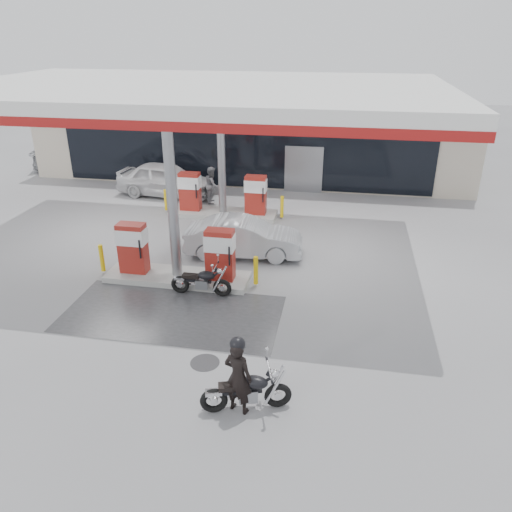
{
  "coord_description": "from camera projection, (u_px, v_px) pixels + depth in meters",
  "views": [
    {
      "loc": [
        4.93,
        -11.31,
        7.23
      ],
      "look_at": [
        2.58,
        1.62,
        1.2
      ],
      "focal_mm": 35.0,
      "sensor_mm": 36.0,
      "label": 1
    }
  ],
  "objects": [
    {
      "name": "ground",
      "position": [
        155.0,
        312.0,
        13.93
      ],
      "size": [
        90.0,
        90.0,
        0.0
      ],
      "primitive_type": "plane",
      "color": "gray",
      "rests_on": "ground"
    },
    {
      "name": "wet_patch",
      "position": [
        172.0,
        313.0,
        13.85
      ],
      "size": [
        6.0,
        3.0,
        0.0
      ],
      "primitive_type": "cube",
      "color": "#4C4C4F",
      "rests_on": "ground"
    },
    {
      "name": "drain_cover",
      "position": [
        205.0,
        363.0,
        11.82
      ],
      "size": [
        0.7,
        0.7,
        0.01
      ],
      "primitive_type": "cylinder",
      "color": "#38383A",
      "rests_on": "ground"
    },
    {
      "name": "store_building",
      "position": [
        257.0,
        132.0,
        27.34
      ],
      "size": [
        22.0,
        8.22,
        4.0
      ],
      "color": "#BFB4A0",
      "rests_on": "ground"
    },
    {
      "name": "canopy",
      "position": [
        197.0,
        94.0,
        16.2
      ],
      "size": [
        16.0,
        10.02,
        5.51
      ],
      "color": "silver",
      "rests_on": "ground"
    },
    {
      "name": "pump_island_near",
      "position": [
        176.0,
        259.0,
        15.42
      ],
      "size": [
        5.14,
        1.3,
        1.78
      ],
      "color": "#9E9E99",
      "rests_on": "ground"
    },
    {
      "name": "pump_island_far",
      "position": [
        223.0,
        199.0,
        20.79
      ],
      "size": [
        5.14,
        1.3,
        1.78
      ],
      "color": "#9E9E99",
      "rests_on": "ground"
    },
    {
      "name": "main_motorcycle",
      "position": [
        248.0,
        392.0,
        10.21
      ],
      "size": [
        1.86,
        0.84,
        0.98
      ],
      "rotation": [
        0.0,
        0.0,
        0.3
      ],
      "color": "black",
      "rests_on": "ground"
    },
    {
      "name": "biker_main",
      "position": [
        238.0,
        377.0,
        10.02
      ],
      "size": [
        0.7,
        0.56,
        1.68
      ],
      "primitive_type": "imported",
      "rotation": [
        0.0,
        0.0,
        2.85
      ],
      "color": "black",
      "rests_on": "ground"
    },
    {
      "name": "parked_motorcycle",
      "position": [
        202.0,
        282.0,
        14.67
      ],
      "size": [
        1.84,
        0.71,
        0.95
      ],
      "rotation": [
        0.0,
        0.0,
        0.01
      ],
      "color": "black",
      "rests_on": "ground"
    },
    {
      "name": "sedan_white",
      "position": [
        166.0,
        179.0,
        23.26
      ],
      "size": [
        4.75,
        2.33,
        1.56
      ],
      "primitive_type": "imported",
      "rotation": [
        0.0,
        0.0,
        1.46
      ],
      "color": "silver",
      "rests_on": "ground"
    },
    {
      "name": "attendant",
      "position": [
        212.0,
        185.0,
        22.32
      ],
      "size": [
        0.74,
        0.89,
        1.63
      ],
      "primitive_type": "imported",
      "rotation": [
        0.0,
        0.0,
        1.74
      ],
      "color": "slate",
      "rests_on": "ground"
    },
    {
      "name": "hatchback_silver",
      "position": [
        244.0,
        237.0,
        17.14
      ],
      "size": [
        4.13,
        1.76,
        1.33
      ],
      "primitive_type": "imported",
      "rotation": [
        0.0,
        0.0,
        1.66
      ],
      "color": "#AEB1B7",
      "rests_on": "ground"
    },
    {
      "name": "parked_car_left",
      "position": [
        71.0,
        160.0,
        27.51
      ],
      "size": [
        4.23,
        2.6,
        1.15
      ],
      "primitive_type": "imported",
      "rotation": [
        0.0,
        0.0,
        1.84
      ],
      "color": "gray",
      "rests_on": "ground"
    }
  ]
}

